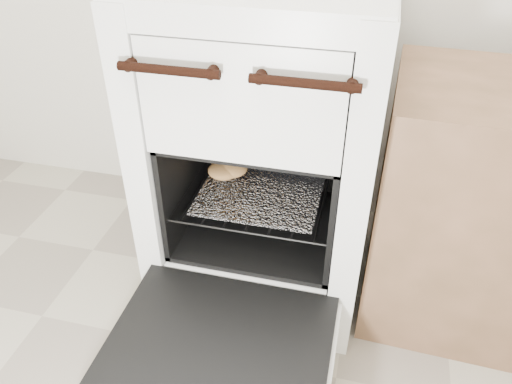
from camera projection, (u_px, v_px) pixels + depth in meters
stove at (268, 150)px, 1.62m from camera, size 0.67×0.75×1.03m
oven_door at (220, 345)px, 1.33m from camera, size 0.60×0.47×0.04m
oven_rack at (263, 190)px, 1.62m from camera, size 0.49×0.47×0.01m
foil_sheet at (261, 192)px, 1.60m from camera, size 0.38×0.34×0.01m
baked_rolls at (228, 166)px, 1.67m from camera, size 0.16×0.17×0.05m
counter at (512, 214)px, 1.51m from camera, size 0.82×0.56×0.80m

